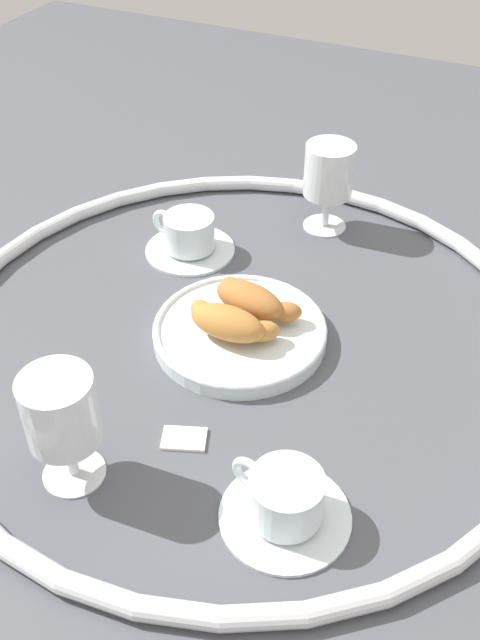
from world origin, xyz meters
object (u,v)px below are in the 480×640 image
coffee_cup_near (285,501)px  sugar_packet (184,438)px  juice_glass_left (329,175)px  pastry_plate (240,330)px  coffee_cup_far (189,236)px  croissant_small (253,300)px  juice_glass_right (61,414)px  croissant_large (229,322)px

coffee_cup_near → sugar_packet: bearing=161.6°
juice_glass_left → sugar_packet: size_ratio=2.80×
pastry_plate → coffee_cup_far: size_ratio=1.67×
croissant_small → coffee_cup_far: 0.20m
coffee_cup_far → juice_glass_right: size_ratio=0.97×
juice_glass_right → coffee_cup_far: bearing=101.5°
coffee_cup_near → juice_glass_right: 0.24m
juice_glass_right → pastry_plate: bearing=76.3°
croissant_small → coffee_cup_near: bearing=-59.8°
coffee_cup_near → juice_glass_right: (-0.23, -0.04, 0.07)m
juice_glass_left → croissant_small: bearing=-90.6°
pastry_plate → juice_glass_left: (0.01, 0.30, 0.08)m
pastry_plate → croissant_small: (0.01, 0.03, 0.03)m
pastry_plate → coffee_cup_near: (0.16, -0.23, 0.01)m
coffee_cup_near → juice_glass_left: juice_glass_left is taller
coffee_cup_near → coffee_cup_far: (-0.31, 0.38, 0.00)m
croissant_small → pastry_plate: bearing=-99.9°
croissant_small → juice_glass_left: 0.28m
croissant_small → sugar_packet: 0.22m
croissant_large → croissant_small: same height
coffee_cup_far → juice_glass_left: 0.23m
coffee_cup_near → juice_glass_right: juice_glass_right is taller
croissant_small → coffee_cup_far: bearing=143.5°
pastry_plate → coffee_cup_near: 0.28m
juice_glass_right → coffee_cup_near: bearing=11.2°
juice_glass_left → sugar_packet: bearing=-89.0°
juice_glass_right → sugar_packet: juice_glass_right is taller
croissant_small → juice_glass_right: juice_glass_right is taller
juice_glass_right → sugar_packet: 0.15m
coffee_cup_far → croissant_small: bearing=-36.5°
croissant_large → coffee_cup_near: (0.16, -0.21, -0.02)m
juice_glass_right → sugar_packet: bearing=47.3°
coffee_cup_near → croissant_large: bearing=128.0°
juice_glass_left → juice_glass_right: (-0.08, -0.58, 0.00)m
croissant_small → coffee_cup_near: croissant_small is taller
croissant_large → juice_glass_right: juice_glass_right is taller
pastry_plate → croissant_large: bearing=-101.0°
croissant_large → juice_glass_left: juice_glass_left is taller
croissant_large → juice_glass_left: bearing=87.7°
pastry_plate → juice_glass_right: 0.30m
coffee_cup_near → croissant_small: bearing=120.2°
sugar_packet → croissant_large: bearing=76.7°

